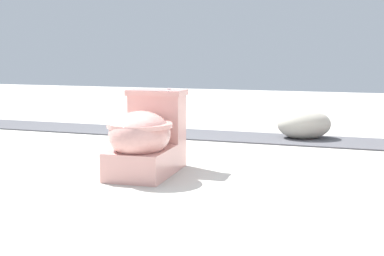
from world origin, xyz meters
name	(u,v)px	position (x,y,z in m)	size (l,w,h in m)	color
ground_plane	(128,163)	(0.00, 0.00, 0.00)	(14.00, 14.00, 0.00)	#B7B2A8
gravel_strip	(244,137)	(-1.28, 0.50, 0.01)	(0.56, 8.00, 0.01)	#4C4C51
toilet	(146,139)	(0.27, 0.25, 0.22)	(0.65, 0.41, 0.52)	#E09E93
boulder_near	(304,124)	(-1.38, 1.00, 0.13)	(0.46, 0.36, 0.26)	#ADA899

